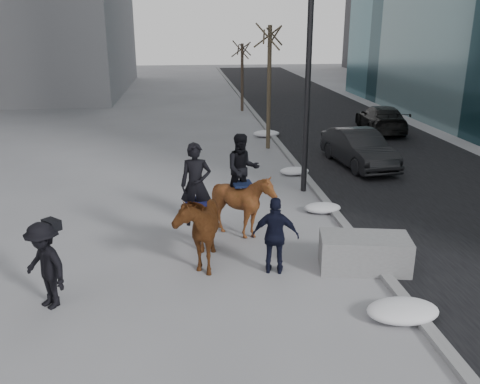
{
  "coord_description": "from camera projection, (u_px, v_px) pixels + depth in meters",
  "views": [
    {
      "loc": [
        -1.23,
        -10.12,
        5.29
      ],
      "look_at": [
        0.0,
        1.2,
        1.5
      ],
      "focal_mm": 38.0,
      "sensor_mm": 36.0,
      "label": 1
    }
  ],
  "objects": [
    {
      "name": "ground",
      "position": [
        246.0,
        272.0,
        11.34
      ],
      "size": [
        120.0,
        120.0,
        0.0
      ],
      "primitive_type": "plane",
      "color": "gray",
      "rests_on": "ground"
    },
    {
      "name": "planter",
      "position": [
        364.0,
        253.0,
        11.4
      ],
      "size": [
        2.12,
        1.33,
        0.79
      ],
      "primitive_type": "cube",
      "rotation": [
        0.0,
        0.0,
        -0.19
      ],
      "color": "gray",
      "rests_on": "ground"
    },
    {
      "name": "mounted_right",
      "position": [
        243.0,
        196.0,
        13.0
      ],
      "size": [
        1.55,
        1.71,
        2.68
      ],
      "color": "#462A0E",
      "rests_on": "ground"
    },
    {
      "name": "camera_crew",
      "position": [
        45.0,
        265.0,
        9.72
      ],
      "size": [
        1.27,
        1.25,
        1.75
      ],
      "color": "black",
      "rests_on": "ground"
    },
    {
      "name": "snow_piles",
      "position": [
        309.0,
        189.0,
        16.52
      ],
      "size": [
        1.38,
        17.1,
        0.35
      ],
      "color": "white",
      "rests_on": "ground"
    },
    {
      "name": "car_near",
      "position": [
        359.0,
        148.0,
        19.6
      ],
      "size": [
        2.0,
        4.42,
        1.41
      ],
      "primitive_type": "imported",
      "rotation": [
        0.0,
        0.0,
        0.12
      ],
      "color": "black",
      "rests_on": "ground"
    },
    {
      "name": "car_far",
      "position": [
        381.0,
        119.0,
        25.9
      ],
      "size": [
        2.43,
        4.8,
        1.34
      ],
      "primitive_type": "imported",
      "rotation": [
        0.0,
        0.0,
        3.02
      ],
      "color": "black",
      "rests_on": "ground"
    },
    {
      "name": "tree_far",
      "position": [
        242.0,
        74.0,
        31.6
      ],
      "size": [
        1.2,
        1.2,
        4.59
      ],
      "primitive_type": null,
      "color": "#33241E",
      "rests_on": "ground"
    },
    {
      "name": "mounted_left",
      "position": [
        197.0,
        220.0,
        11.56
      ],
      "size": [
        1.1,
        2.21,
        2.79
      ],
      "color": "#47240E",
      "rests_on": "ground"
    },
    {
      "name": "road",
      "position": [
        382.0,
        155.0,
        21.49
      ],
      "size": [
        8.0,
        90.0,
        0.01
      ],
      "primitive_type": "cube",
      "color": "black",
      "rests_on": "ground"
    },
    {
      "name": "lamppost",
      "position": [
        310.0,
        34.0,
        15.33
      ],
      "size": [
        0.25,
        0.8,
        9.09
      ],
      "color": "black",
      "rests_on": "ground"
    },
    {
      "name": "tree_near",
      "position": [
        269.0,
        82.0,
        21.73
      ],
      "size": [
        1.2,
        1.2,
        5.82
      ],
      "primitive_type": null,
      "color": "#3B3023",
      "rests_on": "ground"
    },
    {
      "name": "curb",
      "position": [
        289.0,
        156.0,
        21.07
      ],
      "size": [
        0.25,
        90.0,
        0.12
      ],
      "primitive_type": "cube",
      "color": "gray",
      "rests_on": "ground"
    },
    {
      "name": "feeder",
      "position": [
        276.0,
        236.0,
        11.09
      ],
      "size": [
        1.1,
        0.97,
        1.75
      ],
      "color": "black",
      "rests_on": "ground"
    }
  ]
}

